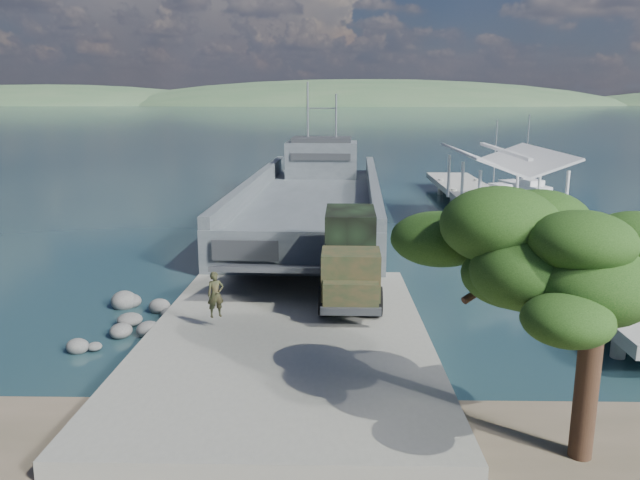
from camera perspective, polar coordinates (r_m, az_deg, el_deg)
The scene contains 11 objects.
ground at distance 23.83m, azimuth -2.78°, elevation -8.50°, with size 1400.00×1400.00×0.00m, color #1B3842.
boat_ramp at distance 22.81m, azimuth -2.95°, elevation -8.84°, with size 10.00×18.00×0.50m, color gray.
shoreline_rocks at distance 25.46m, azimuth -16.89°, elevation -7.63°, with size 3.20×5.60×0.90m, color #4F4F4D, non-canonical shape.
distant_headlands at distance 584.18m, azimuth 5.97°, elevation 12.19°, with size 1000.00×240.00×48.00m, color #395C3A, non-canonical shape.
pier at distance 43.05m, azimuth 16.50°, elevation 2.99°, with size 6.40×44.00×6.10m.
landing_craft at distance 45.12m, azimuth -0.60°, elevation 3.04°, with size 10.44×36.38×10.71m.
military_truck at distance 26.20m, azimuth 2.78°, elevation -1.44°, with size 2.56×7.41×3.41m.
soldier at distance 23.07m, azimuth -9.49°, elevation -5.86°, with size 0.61×0.40×1.68m, color #1E321B.
sailboat_near at distance 57.89m, azimuth 15.61°, elevation 4.29°, with size 3.40×5.84×6.84m.
sailboat_far at distance 61.15m, azimuth 18.26°, elevation 4.58°, with size 3.54×6.22×7.28m.
overhang_tree at distance 15.31m, azimuth 22.01°, elevation -2.11°, with size 6.88×6.34×6.25m.
Camera 1 is at (1.56, -22.10, 8.78)m, focal length 35.00 mm.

